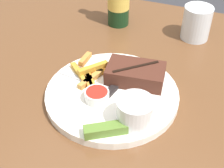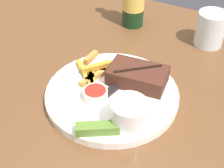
{
  "view_description": "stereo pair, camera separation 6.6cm",
  "coord_description": "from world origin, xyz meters",
  "px_view_note": "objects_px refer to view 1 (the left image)",
  "views": [
    {
      "loc": [
        0.18,
        -0.47,
        1.19
      ],
      "look_at": [
        0.0,
        0.0,
        0.77
      ],
      "focal_mm": 50.0,
      "sensor_mm": 36.0,
      "label": 1
    },
    {
      "loc": [
        0.24,
        -0.44,
        1.19
      ],
      "look_at": [
        0.0,
        0.0,
        0.77
      ],
      "focal_mm": 50.0,
      "sensor_mm": 36.0,
      "label": 2
    }
  ],
  "objects_px": {
    "coleslaw_cup": "(135,110)",
    "drinking_glass": "(197,23)",
    "knife_utensil": "(119,81)",
    "steak_portion": "(135,74)",
    "pickle_spear": "(106,129)",
    "dipping_sauce_cup": "(97,95)",
    "dinner_plate": "(112,94)",
    "fork_utensil": "(83,80)"
  },
  "relations": [
    {
      "from": "pickle_spear",
      "to": "coleslaw_cup",
      "type": "bearing_deg",
      "value": 50.58
    },
    {
      "from": "coleslaw_cup",
      "to": "drinking_glass",
      "type": "xyz_separation_m",
      "value": [
        0.05,
        0.38,
        -0.0
      ]
    },
    {
      "from": "dinner_plate",
      "to": "drinking_glass",
      "type": "distance_m",
      "value": 0.34
    },
    {
      "from": "knife_utensil",
      "to": "fork_utensil",
      "type": "bearing_deg",
      "value": 118.42
    },
    {
      "from": "fork_utensil",
      "to": "drinking_glass",
      "type": "distance_m",
      "value": 0.36
    },
    {
      "from": "coleslaw_cup",
      "to": "fork_utensil",
      "type": "height_order",
      "value": "coleslaw_cup"
    },
    {
      "from": "fork_utensil",
      "to": "knife_utensil",
      "type": "bearing_deg",
      "value": 25.32
    },
    {
      "from": "pickle_spear",
      "to": "knife_utensil",
      "type": "relative_size",
      "value": 0.5
    },
    {
      "from": "dinner_plate",
      "to": "steak_portion",
      "type": "xyz_separation_m",
      "value": [
        0.04,
        0.05,
        0.03
      ]
    },
    {
      "from": "dipping_sauce_cup",
      "to": "knife_utensil",
      "type": "height_order",
      "value": "dipping_sauce_cup"
    },
    {
      "from": "dinner_plate",
      "to": "dipping_sauce_cup",
      "type": "distance_m",
      "value": 0.05
    },
    {
      "from": "dipping_sauce_cup",
      "to": "knife_utensil",
      "type": "xyz_separation_m",
      "value": [
        0.02,
        0.07,
        -0.01
      ]
    },
    {
      "from": "steak_portion",
      "to": "drinking_glass",
      "type": "relative_size",
      "value": 1.47
    },
    {
      "from": "steak_portion",
      "to": "dipping_sauce_cup",
      "type": "bearing_deg",
      "value": -121.27
    },
    {
      "from": "steak_portion",
      "to": "coleslaw_cup",
      "type": "relative_size",
      "value": 1.88
    },
    {
      "from": "steak_portion",
      "to": "coleslaw_cup",
      "type": "bearing_deg",
      "value": -72.55
    },
    {
      "from": "fork_utensil",
      "to": "coleslaw_cup",
      "type": "bearing_deg",
      "value": -19.74
    },
    {
      "from": "fork_utensil",
      "to": "drinking_glass",
      "type": "bearing_deg",
      "value": 64.53
    },
    {
      "from": "dipping_sauce_cup",
      "to": "pickle_spear",
      "type": "height_order",
      "value": "dipping_sauce_cup"
    },
    {
      "from": "knife_utensil",
      "to": "steak_portion",
      "type": "bearing_deg",
      "value": -49.8
    },
    {
      "from": "dinner_plate",
      "to": "steak_portion",
      "type": "bearing_deg",
      "value": 56.61
    },
    {
      "from": "dinner_plate",
      "to": "knife_utensil",
      "type": "distance_m",
      "value": 0.04
    },
    {
      "from": "coleslaw_cup",
      "to": "drinking_glass",
      "type": "distance_m",
      "value": 0.38
    },
    {
      "from": "dipping_sauce_cup",
      "to": "pickle_spear",
      "type": "xyz_separation_m",
      "value": [
        0.05,
        -0.08,
        -0.0
      ]
    },
    {
      "from": "steak_portion",
      "to": "knife_utensil",
      "type": "relative_size",
      "value": 0.81
    },
    {
      "from": "coleslaw_cup",
      "to": "drinking_glass",
      "type": "relative_size",
      "value": 0.78
    },
    {
      "from": "steak_portion",
      "to": "dipping_sauce_cup",
      "type": "height_order",
      "value": "steak_portion"
    },
    {
      "from": "coleslaw_cup",
      "to": "steak_portion",
      "type": "bearing_deg",
      "value": 107.45
    },
    {
      "from": "pickle_spear",
      "to": "drinking_glass",
      "type": "distance_m",
      "value": 0.44
    },
    {
      "from": "steak_portion",
      "to": "drinking_glass",
      "type": "height_order",
      "value": "drinking_glass"
    },
    {
      "from": "dinner_plate",
      "to": "coleslaw_cup",
      "type": "height_order",
      "value": "coleslaw_cup"
    },
    {
      "from": "pickle_spear",
      "to": "knife_utensil",
      "type": "distance_m",
      "value": 0.15
    },
    {
      "from": "knife_utensil",
      "to": "coleslaw_cup",
      "type": "bearing_deg",
      "value": -134.36
    },
    {
      "from": "knife_utensil",
      "to": "drinking_glass",
      "type": "bearing_deg",
      "value": -12.72
    },
    {
      "from": "knife_utensil",
      "to": "drinking_glass",
      "type": "xyz_separation_m",
      "value": [
        0.12,
        0.28,
        0.02
      ]
    },
    {
      "from": "dinner_plate",
      "to": "dipping_sauce_cup",
      "type": "xyz_separation_m",
      "value": [
        -0.02,
        -0.04,
        0.02
      ]
    },
    {
      "from": "steak_portion",
      "to": "knife_utensil",
      "type": "height_order",
      "value": "steak_portion"
    },
    {
      "from": "drinking_glass",
      "to": "dipping_sauce_cup",
      "type": "bearing_deg",
      "value": -112.15
    },
    {
      "from": "dipping_sauce_cup",
      "to": "knife_utensil",
      "type": "distance_m",
      "value": 0.07
    },
    {
      "from": "pickle_spear",
      "to": "dipping_sauce_cup",
      "type": "bearing_deg",
      "value": 123.86
    },
    {
      "from": "dinner_plate",
      "to": "pickle_spear",
      "type": "xyz_separation_m",
      "value": [
        0.03,
        -0.11,
        0.02
      ]
    },
    {
      "from": "fork_utensil",
      "to": "pickle_spear",
      "type": "bearing_deg",
      "value": -41.47
    }
  ]
}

